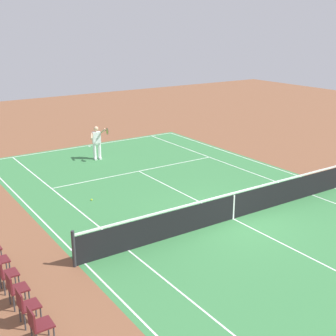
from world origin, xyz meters
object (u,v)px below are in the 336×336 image
Objects in this scene: tennis_net at (234,206)px; tennis_ball at (92,200)px; spectator_chair_1 at (25,304)px; spectator_chair_0 at (38,323)px; tennis_player_near at (97,141)px; spectator_chair_2 at (15,287)px; spectator_chair_3 at (5,272)px.

tennis_net reaches higher than tennis_ball.
tennis_net is at bearing -76.83° from spectator_chair_1.
tennis_ball is at bearing 37.74° from tennis_net.
tennis_player_near is at bearing -30.59° from spectator_chair_0.
tennis_ball is (-4.93, 2.62, -0.90)m from tennis_player_near.
spectator_chair_1 is 0.81m from spectator_chair_2.
tennis_net is at bearing -82.69° from spectator_chair_2.
spectator_chair_1 and spectator_chair_3 have the same top height.
tennis_ball is (4.28, 3.31, -0.46)m from tennis_net.
spectator_chair_3 is at bearing 0.00° from spectator_chair_2.
spectator_chair_3 is at bearing 0.00° from spectator_chair_1.
spectator_chair_2 is (0.81, 0.00, 0.00)m from spectator_chair_1.
tennis_player_near reaches higher than tennis_net.
spectator_chair_3 reaches higher than tennis_ball.
spectator_chair_0 is at bearing 180.00° from spectator_chair_2.
tennis_net is 177.27× the size of tennis_ball.
spectator_chair_3 is at bearing 91.29° from tennis_net.
spectator_chair_3 is (1.62, 0.00, 0.00)m from spectator_chair_1.
spectator_chair_1 is at bearing 103.17° from tennis_net.
tennis_player_near reaches higher than tennis_ball.
spectator_chair_0 is at bearing 149.41° from tennis_player_near.
spectator_chair_0 is (-2.61, 7.68, 0.03)m from tennis_net.
spectator_chair_1 reaches higher than tennis_ball.
tennis_net is at bearing -71.24° from spectator_chair_0.
spectator_chair_1 is at bearing 147.59° from tennis_player_near.
spectator_chair_0 reaches higher than tennis_ball.
spectator_chair_3 is (2.44, 0.00, 0.00)m from spectator_chair_0.
spectator_chair_3 is at bearing 0.00° from spectator_chair_0.
tennis_ball is 7.50m from spectator_chair_1.
tennis_net is 9.25m from tennis_player_near.
spectator_chair_1 and spectator_chair_2 have the same top height.
tennis_ball is 0.08× the size of spectator_chair_1.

